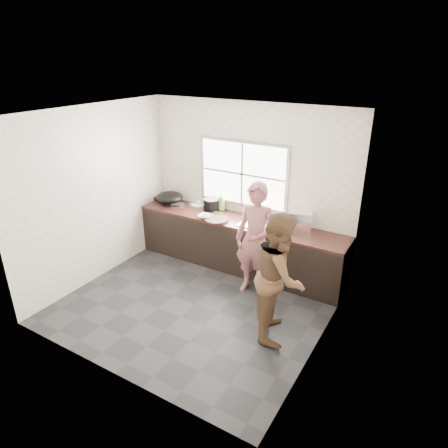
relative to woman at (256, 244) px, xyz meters
The scene contains 30 objects.
floor 1.25m from the woman, 128.50° to the right, with size 3.60×3.20×0.01m, color #29292B.
ceiling 2.12m from the woman, 128.50° to the right, with size 3.60×3.20×0.01m, color silver.
wall_back 1.18m from the woman, 124.06° to the left, with size 3.60×0.01×2.70m, color beige.
wall_left 2.56m from the woman, 162.86° to the right, with size 0.01×3.20×2.70m, color beige.
wall_right 1.52m from the woman, 31.18° to the right, with size 0.01×3.20×2.70m, color silver.
wall_front 2.47m from the woman, 104.06° to the right, with size 3.60×0.01×2.70m, color beige.
cabinet 0.90m from the woman, 136.71° to the left, with size 3.60×0.62×0.82m, color black.
countertop 0.81m from the woman, 136.71° to the left, with size 3.60×0.64×0.04m, color #3A1D18.
sink 0.60m from the woman, 113.18° to the left, with size 0.55×0.45×0.02m, color silver.
faucet 0.81m from the woman, 107.45° to the left, with size 0.02×0.02×0.30m, color silver.
window_frame 1.32m from the woman, 128.84° to the left, with size 1.60×0.05×1.10m, color #9EA0A5.
window_glazing 1.30m from the woman, 129.68° to the left, with size 1.50×0.01×1.00m, color white.
woman is the anchor object (origin of this frame).
person_side 0.97m from the woman, 45.82° to the right, with size 0.81×0.63×1.66m, color brown.
cutting_board 0.95m from the woman, 158.78° to the left, with size 0.39×0.39×0.04m, color #331A14.
cleaver 1.16m from the woman, 150.93° to the left, with size 0.18×0.09×0.01m, color silver.
bowl_mince 1.15m from the woman, 162.64° to the left, with size 0.23×0.23×0.06m, color silver.
bowl_crabs 0.38m from the woman, 67.25° to the left, with size 0.20×0.20×0.06m, color silver.
bowl_held 0.35m from the woman, 93.96° to the left, with size 0.22×0.22×0.07m, color white.
black_pot 1.42m from the woman, 149.45° to the left, with size 0.27×0.27×0.20m, color black.
plate_food 1.74m from the woman, 153.18° to the left, with size 0.23×0.23×0.02m, color white.
bottle_green 1.33m from the woman, 143.39° to the left, with size 0.13×0.13×0.34m, color #539E33.
bottle_brown_tall 1.41m from the woman, 146.14° to the left, with size 0.08×0.08×0.17m, color #442D11.
bottle_brown_short 1.35m from the woman, 144.41° to the left, with size 0.13×0.13×0.17m, color #4F1E13.
glass_jar 1.71m from the woman, 152.68° to the left, with size 0.06×0.06×0.09m, color white.
burner 2.36m from the woman, 161.59° to the left, with size 0.42×0.42×0.06m, color black.
wok 2.05m from the woman, 164.98° to the left, with size 0.48×0.48×0.18m, color black.
dish_rack 0.81m from the woman, 62.28° to the left, with size 0.40×0.28×0.30m, color white.
pot_lid_left 1.97m from the woman, 162.22° to the left, with size 0.28×0.28×0.01m, color #AFB0B6.
pot_lid_right 1.78m from the woman, 153.89° to the left, with size 0.28×0.28×0.01m, color #B4B8BC.
Camera 1 is at (2.85, -3.97, 3.37)m, focal length 32.00 mm.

